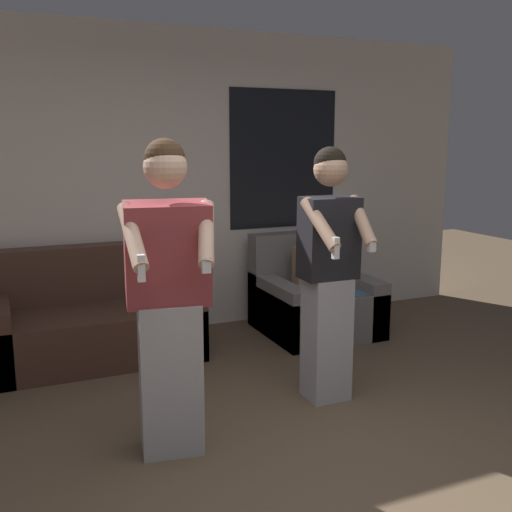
# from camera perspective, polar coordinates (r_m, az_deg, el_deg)

# --- Properties ---
(ground_plane) EXTENTS (14.00, 14.00, 0.00)m
(ground_plane) POSITION_cam_1_polar(r_m,az_deg,el_deg) (3.13, 6.44, -22.38)
(ground_plane) COLOR brown
(wall_back) EXTENTS (6.40, 0.07, 2.70)m
(wall_back) POSITION_cam_1_polar(r_m,az_deg,el_deg) (5.42, -9.04, 6.89)
(wall_back) COLOR silver
(wall_back) RESTS_ON ground_plane
(couch) EXTENTS (1.70, 0.88, 0.87)m
(couch) POSITION_cam_1_polar(r_m,az_deg,el_deg) (5.01, -15.70, -6.05)
(couch) COLOR #472D23
(couch) RESTS_ON ground_plane
(armchair) EXTENTS (0.95, 0.95, 0.87)m
(armchair) POSITION_cam_1_polar(r_m,az_deg,el_deg) (5.51, 5.49, -4.17)
(armchair) COLOR slate
(armchair) RESTS_ON ground_plane
(person_left) EXTENTS (0.51, 0.53, 1.73)m
(person_left) POSITION_cam_1_polar(r_m,az_deg,el_deg) (3.25, -8.31, -4.12)
(person_left) COLOR #B2B2B7
(person_left) RESTS_ON ground_plane
(person_right) EXTENTS (0.43, 0.46, 1.68)m
(person_right) POSITION_cam_1_polar(r_m,az_deg,el_deg) (3.95, 6.93, -1.53)
(person_right) COLOR #B2B2B7
(person_right) RESTS_ON ground_plane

